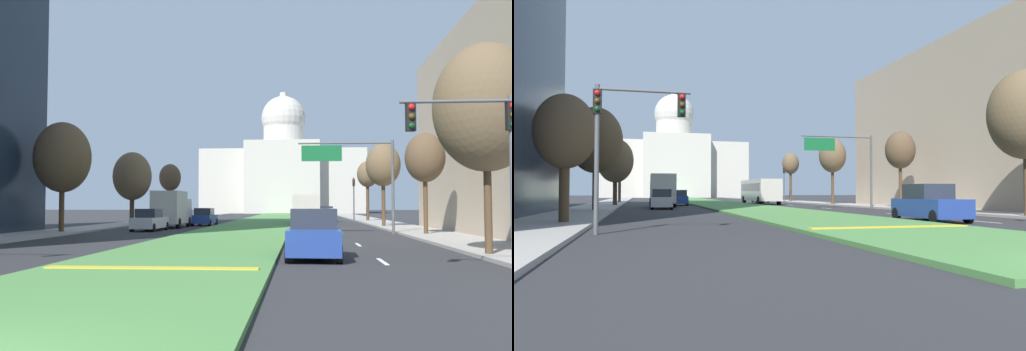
% 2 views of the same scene
% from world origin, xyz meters
% --- Properties ---
extents(ground_plane, '(301.93, 301.93, 0.00)m').
position_xyz_m(ground_plane, '(0.00, 68.62, 0.00)').
color(ground_plane, '#2B2B2D').
extents(grass_median, '(7.07, 123.52, 0.14)m').
position_xyz_m(grass_median, '(0.00, 61.76, 0.07)').
color(grass_median, '#4C8442').
rests_on(grass_median, ground_plane).
extents(median_curb_nose, '(6.36, 0.50, 0.04)m').
position_xyz_m(median_curb_nose, '(0.00, 10.27, 0.16)').
color(median_curb_nose, gold).
rests_on(median_curb_nose, grass_median).
extents(lane_dashes_right, '(0.16, 53.73, 0.01)m').
position_xyz_m(lane_dashes_right, '(7.28, 40.29, 0.00)').
color(lane_dashes_right, silver).
rests_on(lane_dashes_right, ground_plane).
extents(sidewalk_left, '(4.00, 123.52, 0.15)m').
position_xyz_m(sidewalk_left, '(-13.02, 54.90, 0.07)').
color(sidewalk_left, '#9E9991').
rests_on(sidewalk_left, ground_plane).
extents(sidewalk_right, '(4.00, 123.52, 0.15)m').
position_xyz_m(sidewalk_right, '(13.02, 54.90, 0.07)').
color(sidewalk_right, '#9E9991').
rests_on(sidewalk_right, ground_plane).
extents(midrise_block_right, '(14.45, 31.78, 14.33)m').
position_xyz_m(midrise_block_right, '(22.24, 29.87, 7.16)').
color(midrise_block_right, tan).
rests_on(midrise_block_right, ground_plane).
extents(capitol_building, '(39.68, 26.37, 30.80)m').
position_xyz_m(capitol_building, '(0.00, 136.32, 9.64)').
color(capitol_building, beige).
rests_on(capitol_building, ground_plane).
extents(traffic_light_near_left, '(3.34, 0.35, 5.20)m').
position_xyz_m(traffic_light_near_left, '(-9.67, 11.48, 3.80)').
color(traffic_light_near_left, '#515456').
rests_on(traffic_light_near_left, ground_plane).
extents(traffic_light_far_right, '(0.28, 0.35, 5.20)m').
position_xyz_m(traffic_light_far_right, '(10.52, 59.87, 3.31)').
color(traffic_light_far_right, '#515456').
rests_on(traffic_light_far_right, ground_plane).
extents(overhead_guide_sign, '(6.60, 0.20, 6.50)m').
position_xyz_m(overhead_guide_sign, '(8.21, 33.22, 4.69)').
color(overhead_guide_sign, '#515456').
rests_on(overhead_guide_sign, ground_plane).
extents(street_tree_left_near, '(2.67, 2.67, 5.83)m').
position_xyz_m(street_tree_left_near, '(-12.32, 16.90, 4.10)').
color(street_tree_left_near, '#4C3823').
rests_on(street_tree_left_near, ground_plane).
extents(street_tree_right_near, '(4.00, 4.00, 8.28)m').
position_xyz_m(street_tree_right_near, '(11.54, 16.12, 5.76)').
color(street_tree_right_near, '#4C3823').
rests_on(street_tree_right_near, ground_plane).
extents(street_tree_left_mid, '(3.98, 3.98, 7.86)m').
position_xyz_m(street_tree_left_mid, '(-12.39, 32.31, 5.35)').
color(street_tree_left_mid, '#4C3823').
rests_on(street_tree_left_mid, ground_plane).
extents(street_tree_right_mid, '(2.58, 2.58, 6.70)m').
position_xyz_m(street_tree_right_mid, '(12.47, 31.25, 5.04)').
color(street_tree_right_mid, '#4C3823').
rests_on(street_tree_right_mid, ground_plane).
extents(street_tree_left_far, '(3.68, 3.68, 7.05)m').
position_xyz_m(street_tree_left_far, '(-11.66, 46.45, 4.72)').
color(street_tree_left_far, '#4C3823').
rests_on(street_tree_left_far, ground_plane).
extents(street_tree_right_far, '(3.06, 3.06, 7.49)m').
position_xyz_m(street_tree_right_far, '(11.72, 44.73, 5.53)').
color(street_tree_right_far, '#4C3823').
rests_on(street_tree_right_far, ground_plane).
extents(street_tree_left_distant, '(2.71, 2.71, 7.13)m').
position_xyz_m(street_tree_left_distant, '(-11.91, 63.10, 5.35)').
color(street_tree_left_distant, '#4C3823').
rests_on(street_tree_left_distant, ground_plane).
extents(street_tree_right_distant, '(2.52, 2.52, 7.32)m').
position_xyz_m(street_tree_right_distant, '(12.47, 63.01, 5.63)').
color(street_tree_right_distant, '#4C3823').
rests_on(street_tree_right_distant, ground_plane).
extents(sedan_lead_stopped, '(2.10, 4.58, 1.87)m').
position_xyz_m(sedan_lead_stopped, '(4.88, 15.23, 0.87)').
color(sedan_lead_stopped, navy).
rests_on(sedan_lead_stopped, ground_plane).
extents(sedan_midblock, '(2.01, 4.52, 1.71)m').
position_xyz_m(sedan_midblock, '(-7.30, 36.80, 0.80)').
color(sedan_midblock, silver).
rests_on(sedan_midblock, ground_plane).
extents(sedan_distant, '(2.04, 4.22, 1.70)m').
position_xyz_m(sedan_distant, '(-4.99, 48.32, 0.80)').
color(sedan_distant, navy).
rests_on(sedan_distant, ground_plane).
extents(sedan_far_horizon, '(2.03, 4.49, 1.85)m').
position_xyz_m(sedan_far_horizon, '(7.39, 61.36, 0.86)').
color(sedan_far_horizon, black).
rests_on(sedan_far_horizon, ground_plane).
extents(box_truck_delivery, '(2.40, 6.40, 3.20)m').
position_xyz_m(box_truck_delivery, '(-7.00, 42.92, 1.68)').
color(box_truck_delivery, '#BCBCC1').
rests_on(box_truck_delivery, ground_plane).
extents(city_bus, '(2.62, 11.00, 2.95)m').
position_xyz_m(city_bus, '(4.88, 51.06, 1.77)').
color(city_bus, beige).
rests_on(city_bus, ground_plane).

